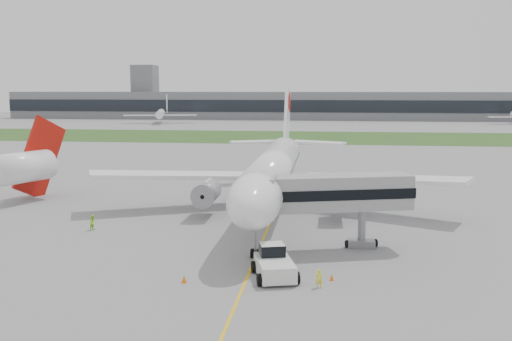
# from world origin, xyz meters

# --- Properties ---
(ground) EXTENTS (600.00, 600.00, 0.00)m
(ground) POSITION_xyz_m (0.00, 0.00, 0.00)
(ground) COLOR gray
(ground) RESTS_ON ground
(apron_markings) EXTENTS (70.00, 70.00, 0.04)m
(apron_markings) POSITION_xyz_m (0.00, -5.00, 0.00)
(apron_markings) COLOR yellow
(apron_markings) RESTS_ON ground
(grass_strip) EXTENTS (600.00, 50.00, 0.02)m
(grass_strip) POSITION_xyz_m (0.00, 120.00, 0.01)
(grass_strip) COLOR #23491B
(grass_strip) RESTS_ON ground
(terminal_building) EXTENTS (320.00, 22.30, 14.00)m
(terminal_building) POSITION_xyz_m (0.00, 229.87, 7.00)
(terminal_building) COLOR slate
(terminal_building) RESTS_ON ground
(control_tower) EXTENTS (12.00, 12.00, 56.00)m
(control_tower) POSITION_xyz_m (-90.00, 232.00, 0.00)
(control_tower) COLOR slate
(control_tower) RESTS_ON ground
(airliner) EXTENTS (48.13, 53.95, 17.88)m
(airliner) POSITION_xyz_m (0.00, 4.87, 5.66)
(airliner) COLOR white
(airliner) RESTS_ON ground
(pushback_tug) EXTENTS (4.46, 5.61, 2.58)m
(pushback_tug) POSITION_xyz_m (2.21, -20.06, 1.19)
(pushback_tug) COLOR silver
(pushback_tug) RESTS_ON ground
(jet_bridge) EXTENTS (16.06, 8.70, 7.63)m
(jet_bridge) POSITION_xyz_m (6.08, -11.92, 5.64)
(jet_bridge) COLOR #959497
(jet_bridge) RESTS_ON ground
(safety_cone_left) EXTENTS (0.45, 0.45, 0.62)m
(safety_cone_left) POSITION_xyz_m (-4.90, -22.48, 0.31)
(safety_cone_left) COLOR orange
(safety_cone_left) RESTS_ON ground
(safety_cone_right) EXTENTS (0.39, 0.39, 0.53)m
(safety_cone_right) POSITION_xyz_m (7.04, -20.41, 0.27)
(safety_cone_right) COLOR orange
(safety_cone_right) RESTS_ON ground
(ground_crew_near) EXTENTS (0.62, 0.47, 1.54)m
(ground_crew_near) POSITION_xyz_m (6.00, -22.29, 0.77)
(ground_crew_near) COLOR #FBF829
(ground_crew_near) RESTS_ON ground
(ground_crew_far) EXTENTS (0.95, 1.04, 1.73)m
(ground_crew_far) POSITION_xyz_m (-19.25, -6.73, 0.86)
(ground_crew_far) COLOR #AAFF2A
(ground_crew_far) RESTS_ON ground
(neighbor_aircraft) EXTENTS (7.51, 15.41, 12.51)m
(neighbor_aircraft) POSITION_xyz_m (-35.35, 7.83, 4.96)
(neighbor_aircraft) COLOR #B0120A
(neighbor_aircraft) RESTS_ON ground
(distant_aircraft_left) EXTENTS (38.94, 36.18, 12.51)m
(distant_aircraft_left) POSITION_xyz_m (-68.57, 186.90, 0.00)
(distant_aircraft_left) COLOR white
(distant_aircraft_left) RESTS_ON ground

